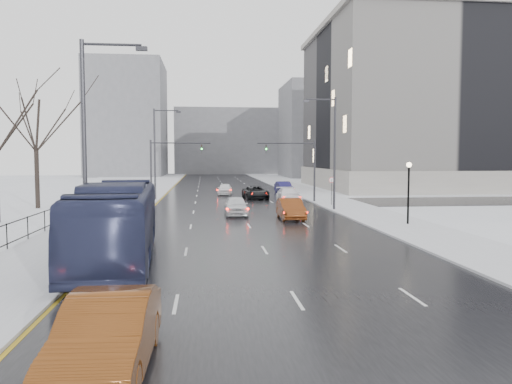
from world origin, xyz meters
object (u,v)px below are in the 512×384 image
object	(u,v)px
tree_park_e	(38,209)
bus	(117,222)
mast_signal_right	(304,163)
sedan_left_near	(107,335)
streetlight_r_mid	(332,148)
sedan_right_far	(288,195)
lamppost_r_mid	(409,184)
streetlight_l_near	(89,139)
sedan_center_far	(225,189)
mast_signal_left	(162,164)
sedan_right_near	(291,209)
streetlight_l_far	(157,149)
sedan_center_near	(236,206)
sedan_right_distant	(284,188)
sedan_right_cross	(256,192)
no_uturn_sign	(332,183)

from	to	relation	value
tree_park_e	bus	distance (m)	26.68
mast_signal_right	sedan_left_near	size ratio (longest dim) A/B	1.24
streetlight_r_mid	sedan_right_far	world-z (taller)	streetlight_r_mid
sedan_left_near	lamppost_r_mid	bearing A→B (deg)	54.64
streetlight_l_near	sedan_left_near	xyz separation A→B (m)	(2.97, -12.11, -4.72)
tree_park_e	sedan_center_far	distance (m)	23.24
mast_signal_left	sedan_right_near	size ratio (longest dim) A/B	1.35
sedan_left_near	streetlight_r_mid	bearing A→B (deg)	68.26
streetlight_l_far	lamppost_r_mid	distance (m)	29.30
sedan_center_near	sedan_right_distant	bearing A→B (deg)	71.93
sedan_right_far	sedan_center_far	distance (m)	12.66
mast_signal_left	sedan_center_far	bearing A→B (deg)	58.28
sedan_right_near	mast_signal_right	bearing A→B (deg)	74.64
streetlight_r_mid	streetlight_l_near	size ratio (longest dim) A/B	1.00
sedan_right_far	tree_park_e	bearing A→B (deg)	-170.39
streetlight_l_near	sedan_right_cross	world-z (taller)	streetlight_l_near
sedan_right_distant	streetlight_r_mid	bearing A→B (deg)	-91.19
streetlight_l_far	sedan_right_cross	bearing A→B (deg)	4.55
streetlight_r_mid	sedan_center_far	distance (m)	21.48
streetlight_l_near	sedan_center_near	distance (m)	19.57
bus	sedan_center_near	xyz separation A→B (m)	(6.50, 17.51, -1.03)
streetlight_l_far	sedan_right_far	bearing A→B (deg)	-16.22
mast_signal_left	sedan_left_near	world-z (taller)	mast_signal_left
lamppost_r_mid	mast_signal_left	size ratio (longest dim) A/B	0.66
streetlight_r_mid	streetlight_l_near	distance (m)	25.82
sedan_right_distant	sedan_right_cross	bearing A→B (deg)	-123.58
streetlight_l_far	sedan_right_near	bearing A→B (deg)	-56.56
sedan_right_far	sedan_center_far	world-z (taller)	sedan_right_far
lamppost_r_mid	no_uturn_sign	xyz separation A→B (m)	(-1.80, 14.00, -0.64)
sedan_center_near	tree_park_e	bearing A→B (deg)	159.59
tree_park_e	bus	world-z (taller)	tree_park_e
no_uturn_sign	sedan_left_near	distance (m)	38.90
sedan_center_near	sedan_right_near	bearing A→B (deg)	-36.96
sedan_right_far	sedan_right_distant	size ratio (longest dim) A/B	1.13
streetlight_r_mid	mast_signal_right	size ratio (longest dim) A/B	1.54
sedan_left_near	sedan_center_far	world-z (taller)	sedan_left_near
mast_signal_left	mast_signal_right	bearing A→B (deg)	0.00
tree_park_e	streetlight_l_near	size ratio (longest dim) A/B	1.35
mast_signal_right	sedan_center_near	xyz separation A→B (m)	(-7.83, -10.64, -3.28)
mast_signal_left	streetlight_l_near	bearing A→B (deg)	-91.72
sedan_right_near	sedan_right_far	distance (m)	13.82
mast_signal_right	no_uturn_sign	distance (m)	4.77
sedan_center_far	sedan_right_distant	size ratio (longest dim) A/B	0.91
sedan_right_distant	no_uturn_sign	bearing A→B (deg)	-87.05
streetlight_r_mid	sedan_center_far	size ratio (longest dim) A/B	2.35
streetlight_l_far	bus	distance (m)	32.39
tree_park_e	sedan_right_far	xyz separation A→B (m)	(23.86, 3.98, 0.81)
sedan_left_near	streetlight_l_near	bearing A→B (deg)	104.65
sedan_right_cross	sedan_right_distant	xyz separation A→B (m)	(4.49, 7.87, 0.04)
mast_signal_left	sedan_right_distant	size ratio (longest dim) A/B	1.38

